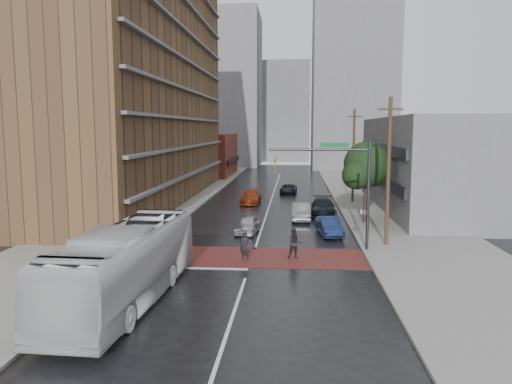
# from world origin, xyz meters

# --- Properties ---
(ground) EXTENTS (160.00, 160.00, 0.00)m
(ground) POSITION_xyz_m (0.00, 0.00, 0.00)
(ground) COLOR black
(ground) RESTS_ON ground
(crosswalk) EXTENTS (14.00, 5.00, 0.02)m
(crosswalk) POSITION_xyz_m (0.00, 0.50, 0.01)
(crosswalk) COLOR maroon
(crosswalk) RESTS_ON ground
(sidewalk_west) EXTENTS (9.00, 90.00, 0.15)m
(sidewalk_west) POSITION_xyz_m (-11.50, 25.00, 0.07)
(sidewalk_west) COLOR gray
(sidewalk_west) RESTS_ON ground
(sidewalk_east) EXTENTS (9.00, 90.00, 0.15)m
(sidewalk_east) POSITION_xyz_m (11.50, 25.00, 0.07)
(sidewalk_east) COLOR gray
(sidewalk_east) RESTS_ON ground
(apartment_block) EXTENTS (10.00, 44.00, 28.00)m
(apartment_block) POSITION_xyz_m (-14.00, 24.00, 14.00)
(apartment_block) COLOR brown
(apartment_block) RESTS_ON ground
(storefront_west) EXTENTS (8.00, 16.00, 7.00)m
(storefront_west) POSITION_xyz_m (-12.00, 54.00, 3.50)
(storefront_west) COLOR brown
(storefront_west) RESTS_ON ground
(building_east) EXTENTS (11.00, 26.00, 9.00)m
(building_east) POSITION_xyz_m (16.50, 20.00, 4.50)
(building_east) COLOR slate
(building_east) RESTS_ON ground
(distant_tower_west) EXTENTS (18.00, 16.00, 32.00)m
(distant_tower_west) POSITION_xyz_m (-14.00, 78.00, 16.00)
(distant_tower_west) COLOR slate
(distant_tower_west) RESTS_ON ground
(distant_tower_east) EXTENTS (16.00, 14.00, 36.00)m
(distant_tower_east) POSITION_xyz_m (14.00, 72.00, 18.00)
(distant_tower_east) COLOR slate
(distant_tower_east) RESTS_ON ground
(distant_tower_center) EXTENTS (12.00, 10.00, 24.00)m
(distant_tower_center) POSITION_xyz_m (0.00, 95.00, 12.00)
(distant_tower_center) COLOR slate
(distant_tower_center) RESTS_ON ground
(street_tree) EXTENTS (4.20, 4.10, 6.90)m
(street_tree) POSITION_xyz_m (8.52, 12.03, 4.73)
(street_tree) COLOR #332319
(street_tree) RESTS_ON ground
(signal_mast) EXTENTS (6.50, 0.30, 7.20)m
(signal_mast) POSITION_xyz_m (5.85, 2.50, 4.73)
(signal_mast) COLOR #2D2D33
(signal_mast) RESTS_ON ground
(utility_pole_near) EXTENTS (1.60, 0.26, 10.00)m
(utility_pole_near) POSITION_xyz_m (8.80, 4.00, 5.14)
(utility_pole_near) COLOR #473321
(utility_pole_near) RESTS_ON ground
(utility_pole_far) EXTENTS (1.60, 0.26, 10.00)m
(utility_pole_far) POSITION_xyz_m (8.80, 24.00, 5.14)
(utility_pole_far) COLOR #473321
(utility_pole_far) RESTS_ON ground
(transit_bus) EXTENTS (3.54, 12.88, 3.55)m
(transit_bus) POSITION_xyz_m (-5.07, -8.00, 1.78)
(transit_bus) COLOR silver
(transit_bus) RESTS_ON ground
(pedestrian_a) EXTENTS (0.76, 0.62, 1.80)m
(pedestrian_a) POSITION_xyz_m (-0.37, -0.43, 0.90)
(pedestrian_a) COLOR black
(pedestrian_a) RESTS_ON ground
(pedestrian_b) EXTENTS (0.97, 0.79, 1.89)m
(pedestrian_b) POSITION_xyz_m (2.62, 0.30, 0.94)
(pedestrian_b) COLOR black
(pedestrian_b) RESTS_ON ground
(car_travel_a) EXTENTS (1.91, 4.00, 1.32)m
(car_travel_a) POSITION_xyz_m (-0.97, 7.65, 0.66)
(car_travel_a) COLOR #B2B5BB
(car_travel_a) RESTS_ON ground
(car_travel_b) EXTENTS (1.58, 4.48, 1.48)m
(car_travel_b) POSITION_xyz_m (3.17, 13.30, 0.74)
(car_travel_b) COLOR #9A9EA1
(car_travel_b) RESTS_ON ground
(car_travel_c) EXTENTS (2.11, 4.86, 1.39)m
(car_travel_c) POSITION_xyz_m (-2.05, 22.66, 0.70)
(car_travel_c) COLOR maroon
(car_travel_c) RESTS_ON ground
(suv_travel) EXTENTS (2.16, 4.27, 1.16)m
(suv_travel) POSITION_xyz_m (1.84, 31.16, 0.58)
(suv_travel) COLOR black
(suv_travel) RESTS_ON ground
(car_parked_near) EXTENTS (2.00, 4.32, 1.37)m
(car_parked_near) POSITION_xyz_m (5.20, 7.19, 0.68)
(car_parked_near) COLOR #16234D
(car_parked_near) RESTS_ON ground
(car_parked_mid) EXTENTS (2.39, 5.41, 1.54)m
(car_parked_mid) POSITION_xyz_m (5.20, 16.00, 0.77)
(car_parked_mid) COLOR black
(car_parked_mid) RESTS_ON ground
(car_parked_far) EXTENTS (2.11, 3.95, 1.28)m
(car_parked_far) POSITION_xyz_m (5.51, 16.86, 0.64)
(car_parked_far) COLOR #AAADB2
(car_parked_far) RESTS_ON ground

